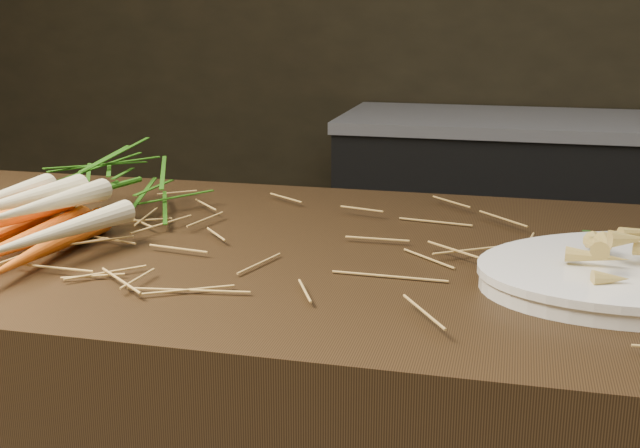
% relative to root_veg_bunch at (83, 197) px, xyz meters
% --- Properties ---
extents(back_counter, '(1.82, 0.62, 0.84)m').
position_rel_root_veg_bunch_xyz_m(back_counter, '(0.89, 1.88, -0.53)').
color(back_counter, black).
rests_on(back_counter, ground).
extents(straw_bedding, '(1.40, 0.60, 0.02)m').
position_rel_root_veg_bunch_xyz_m(straw_bedding, '(0.59, -0.00, -0.04)').
color(straw_bedding, '#A3883E').
rests_on(straw_bedding, main_counter).
extents(root_veg_bunch, '(0.20, 0.54, 0.10)m').
position_rel_root_veg_bunch_xyz_m(root_veg_bunch, '(0.00, 0.00, 0.00)').
color(root_veg_bunch, orange).
rests_on(root_veg_bunch, main_counter).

